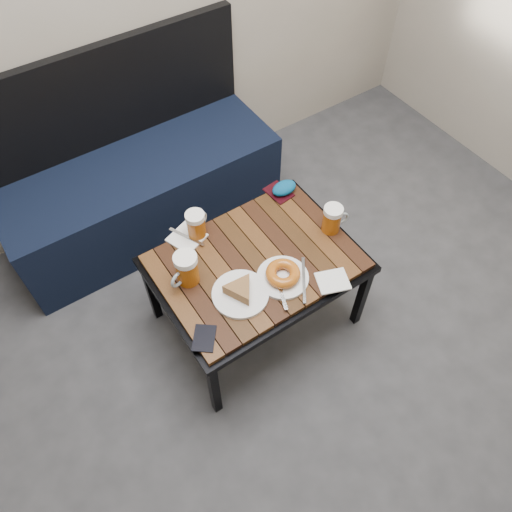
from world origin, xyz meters
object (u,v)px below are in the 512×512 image
cafe_table (256,266)px  beer_mug_right (333,219)px  knit_pouch (284,188)px  bench (141,187)px  plate_bagel (283,275)px  passport_burgundy (279,192)px  beer_mug_left (186,269)px  passport_navy (204,338)px  plate_pie (240,292)px  beer_mug_centre (196,224)px

cafe_table → beer_mug_right: (0.36, -0.04, 0.11)m
beer_mug_right → knit_pouch: 0.30m
bench → plate_bagel: bearing=-79.1°
plate_bagel → bench: bearing=100.9°
passport_burgundy → plate_bagel: bearing=-129.7°
bench → beer_mug_left: bench is taller
passport_navy → knit_pouch: knit_pouch is taller
cafe_table → plate_pie: size_ratio=3.73×
passport_burgundy → passport_navy: bearing=-151.9°
bench → cafe_table: bench is taller
plate_pie → knit_pouch: bearing=37.5°
plate_pie → beer_mug_left: bearing=127.2°
beer_mug_right → passport_burgundy: beer_mug_right is taller
beer_mug_right → passport_navy: size_ratio=1.18×
beer_mug_right → passport_navy: 0.74m
passport_navy → passport_burgundy: 0.80m
cafe_table → beer_mug_right: beer_mug_right is taller
plate_bagel → passport_burgundy: (0.26, 0.40, -0.02)m
beer_mug_centre → passport_navy: bearing=-145.3°
beer_mug_right → passport_navy: bearing=-152.6°
beer_mug_left → plate_bagel: 0.38m
plate_pie → bench: bearing=90.4°
plate_bagel → cafe_table: bearing=105.4°
bench → beer_mug_right: bench is taller
cafe_table → beer_mug_centre: (-0.13, 0.25, 0.11)m
passport_navy → beer_mug_left: bearing=111.6°
plate_bagel → knit_pouch: size_ratio=2.14×
beer_mug_left → plate_bagel: (0.32, -0.21, -0.05)m
plate_pie → passport_burgundy: (0.44, 0.37, -0.02)m
passport_navy → passport_burgundy: same height
beer_mug_centre → beer_mug_right: (0.49, -0.29, -0.00)m
bench → beer_mug_centre: size_ratio=10.62×
beer_mug_centre → passport_burgundy: (0.43, 0.01, -0.06)m
passport_burgundy → knit_pouch: bearing=-27.2°
passport_navy → bench: bearing=117.3°
knit_pouch → passport_navy: bearing=-147.0°
beer_mug_centre → beer_mug_right: size_ratio=1.00×
beer_mug_centre → knit_pouch: beer_mug_centre is taller
plate_pie → plate_bagel: bearing=-9.1°
plate_bagel → knit_pouch: (0.28, 0.39, 0.00)m
bench → passport_burgundy: bearing=-52.5°
plate_bagel → passport_burgundy: 0.48m
bench → passport_navy: bench is taller
beer_mug_left → plate_pie: size_ratio=0.67×
beer_mug_right → knit_pouch: size_ratio=1.09×
cafe_table → beer_mug_centre: bearing=117.6°
plate_bagel → knit_pouch: bearing=53.7°
cafe_table → passport_burgundy: 0.40m
bench → passport_burgundy: size_ratio=11.08×
bench → plate_bagel: 1.03m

